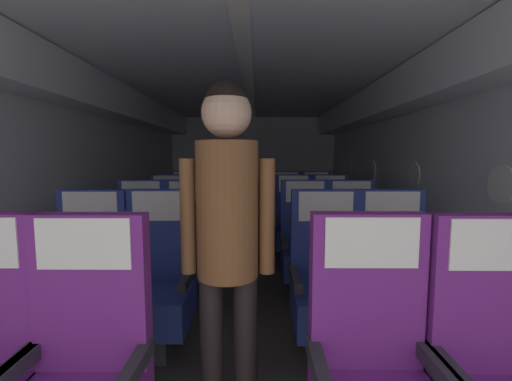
{
  "coord_description": "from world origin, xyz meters",
  "views": [
    {
      "loc": [
        0.11,
        0.28,
        1.33
      ],
      "look_at": [
        0.09,
        4.01,
        0.95
      ],
      "focal_mm": 23.31,
      "sensor_mm": 36.0,
      "label": 1
    }
  ],
  "objects_px": {
    "seat_c_right_window": "(306,248)",
    "seat_b_left_window": "(87,288)",
    "seat_b_left_aisle": "(158,286)",
    "seat_d_left_aisle": "(205,226)",
    "seat_e_right_aisle": "(317,214)",
    "seat_e_right_window": "(287,213)",
    "seat_d_right_window": "(294,227)",
    "seat_e_left_aisle": "(214,213)",
    "seat_b_right_window": "(327,288)",
    "seat_c_right_aisle": "(352,248)",
    "seat_c_left_window": "(139,248)",
    "seat_b_right_aisle": "(394,287)",
    "flight_attendant": "(228,223)",
    "seat_e_left_window": "(185,213)",
    "seat_d_left_window": "(168,226)",
    "seat_d_right_aisle": "(331,226)",
    "seat_c_left_aisle": "(187,248)"
  },
  "relations": [
    {
      "from": "seat_c_right_window",
      "to": "seat_b_left_window",
      "type": "bearing_deg",
      "value": -148.46
    },
    {
      "from": "seat_b_left_aisle",
      "to": "seat_d_left_aisle",
      "type": "relative_size",
      "value": 1.0
    },
    {
      "from": "seat_b_left_window",
      "to": "seat_e_right_aisle",
      "type": "xyz_separation_m",
      "value": [
        2.02,
        2.89,
        0.0
      ]
    },
    {
      "from": "seat_e_right_window",
      "to": "seat_b_left_window",
      "type": "bearing_deg",
      "value": -118.3
    },
    {
      "from": "seat_d_right_window",
      "to": "seat_e_left_aisle",
      "type": "distance_m",
      "value": 1.48
    },
    {
      "from": "seat_b_right_window",
      "to": "seat_e_right_aisle",
      "type": "xyz_separation_m",
      "value": [
        0.44,
        2.87,
        0.0
      ]
    },
    {
      "from": "seat_b_left_window",
      "to": "seat_c_right_aisle",
      "type": "xyz_separation_m",
      "value": [
        2.02,
        0.97,
        0.0
      ]
    },
    {
      "from": "seat_e_right_aisle",
      "to": "seat_e_right_window",
      "type": "height_order",
      "value": "same"
    },
    {
      "from": "seat_c_left_window",
      "to": "seat_e_right_window",
      "type": "xyz_separation_m",
      "value": [
        1.56,
        1.94,
        0.0
      ]
    },
    {
      "from": "seat_b_right_window",
      "to": "seat_c_left_window",
      "type": "height_order",
      "value": "same"
    },
    {
      "from": "seat_d_left_aisle",
      "to": "seat_b_left_window",
      "type": "bearing_deg",
      "value": -103.64
    },
    {
      "from": "seat_b_right_window",
      "to": "seat_d_left_aisle",
      "type": "height_order",
      "value": "same"
    },
    {
      "from": "seat_c_right_aisle",
      "to": "seat_d_left_aisle",
      "type": "distance_m",
      "value": 1.83
    },
    {
      "from": "seat_b_right_aisle",
      "to": "seat_d_left_aisle",
      "type": "bearing_deg",
      "value": 129.07
    },
    {
      "from": "seat_b_right_window",
      "to": "seat_d_right_window",
      "type": "distance_m",
      "value": 1.92
    },
    {
      "from": "seat_e_right_window",
      "to": "flight_attendant",
      "type": "xyz_separation_m",
      "value": [
        -0.58,
        -3.52,
        0.56
      ]
    },
    {
      "from": "seat_e_left_window",
      "to": "seat_e_left_aisle",
      "type": "bearing_deg",
      "value": 0.54
    },
    {
      "from": "seat_e_right_window",
      "to": "flight_attendant",
      "type": "height_order",
      "value": "flight_attendant"
    },
    {
      "from": "seat_e_left_window",
      "to": "seat_e_right_window",
      "type": "xyz_separation_m",
      "value": [
        1.56,
        0.0,
        0.0
      ]
    },
    {
      "from": "seat_b_left_window",
      "to": "seat_e_right_window",
      "type": "height_order",
      "value": "same"
    },
    {
      "from": "seat_b_left_aisle",
      "to": "seat_e_left_aisle",
      "type": "xyz_separation_m",
      "value": [
        -0.0,
        2.88,
        0.0
      ]
    },
    {
      "from": "seat_b_right_aisle",
      "to": "seat_d_left_aisle",
      "type": "height_order",
      "value": "same"
    },
    {
      "from": "seat_b_left_window",
      "to": "seat_b_right_aisle",
      "type": "height_order",
      "value": "same"
    },
    {
      "from": "seat_b_right_aisle",
      "to": "seat_b_right_window",
      "type": "relative_size",
      "value": 1.0
    },
    {
      "from": "seat_c_right_window",
      "to": "seat_b_right_window",
      "type": "bearing_deg",
      "value": -89.75
    },
    {
      "from": "seat_e_right_aisle",
      "to": "seat_d_left_aisle",
      "type": "bearing_deg",
      "value": -148.68
    },
    {
      "from": "seat_c_left_window",
      "to": "seat_e_right_aisle",
      "type": "distance_m",
      "value": 2.79
    },
    {
      "from": "seat_b_left_window",
      "to": "seat_d_left_window",
      "type": "distance_m",
      "value": 1.94
    },
    {
      "from": "seat_c_left_window",
      "to": "seat_d_right_aisle",
      "type": "bearing_deg",
      "value": 25.85
    },
    {
      "from": "seat_c_left_aisle",
      "to": "seat_e_left_aisle",
      "type": "relative_size",
      "value": 1.0
    },
    {
      "from": "seat_b_right_aisle",
      "to": "seat_e_left_window",
      "type": "bearing_deg",
      "value": 125.14
    },
    {
      "from": "seat_d_left_window",
      "to": "seat_e_right_aisle",
      "type": "relative_size",
      "value": 1.0
    },
    {
      "from": "seat_b_left_aisle",
      "to": "seat_b_right_window",
      "type": "bearing_deg",
      "value": -0.79
    },
    {
      "from": "seat_b_left_aisle",
      "to": "flight_attendant",
      "type": "distance_m",
      "value": 1.01
    },
    {
      "from": "seat_c_left_window",
      "to": "flight_attendant",
      "type": "relative_size",
      "value": 0.67
    },
    {
      "from": "seat_b_right_window",
      "to": "seat_e_left_window",
      "type": "xyz_separation_m",
      "value": [
        -1.58,
        2.89,
        0.0
      ]
    },
    {
      "from": "seat_b_right_window",
      "to": "seat_d_right_aisle",
      "type": "height_order",
      "value": "same"
    },
    {
      "from": "seat_c_right_aisle",
      "to": "seat_d_left_aisle",
      "type": "bearing_deg",
      "value": 147.96
    },
    {
      "from": "seat_b_right_aisle",
      "to": "seat_d_right_window",
      "type": "xyz_separation_m",
      "value": [
        -0.46,
        1.91,
        0.0
      ]
    },
    {
      "from": "seat_c_left_window",
      "to": "seat_d_right_aisle",
      "type": "relative_size",
      "value": 1.0
    },
    {
      "from": "seat_d_left_aisle",
      "to": "seat_b_right_aisle",
      "type": "bearing_deg",
      "value": -50.93
    },
    {
      "from": "seat_c_right_aisle",
      "to": "seat_d_left_aisle",
      "type": "height_order",
      "value": "same"
    },
    {
      "from": "seat_c_left_window",
      "to": "seat_c_right_aisle",
      "type": "xyz_separation_m",
      "value": [
        2.02,
        0.01,
        0.0
      ]
    },
    {
      "from": "seat_c_left_window",
      "to": "seat_e_left_window",
      "type": "relative_size",
      "value": 1.0
    },
    {
      "from": "seat_c_left_aisle",
      "to": "seat_d_left_window",
      "type": "bearing_deg",
      "value": 114.9
    },
    {
      "from": "seat_d_right_window",
      "to": "seat_e_left_window",
      "type": "height_order",
      "value": "same"
    },
    {
      "from": "seat_c_left_window",
      "to": "flight_attendant",
      "type": "bearing_deg",
      "value": -58.1
    },
    {
      "from": "seat_c_left_aisle",
      "to": "seat_c_right_window",
      "type": "distance_m",
      "value": 1.12
    },
    {
      "from": "seat_d_left_window",
      "to": "seat_d_right_window",
      "type": "relative_size",
      "value": 1.0
    },
    {
      "from": "seat_c_right_window",
      "to": "seat_d_left_window",
      "type": "distance_m",
      "value": 1.85
    }
  ]
}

